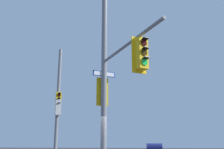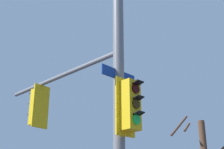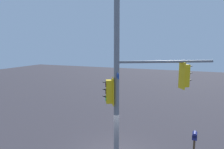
% 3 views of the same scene
% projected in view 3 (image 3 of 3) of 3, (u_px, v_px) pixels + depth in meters
% --- Properties ---
extents(main_signal_pole_assembly, '(3.00, 5.73, 9.44)m').
position_uv_depth(main_signal_pole_assembly, '(128.00, 67.00, 9.64)').
color(main_signal_pole_assembly, slate).
rests_on(main_signal_pole_assembly, ground).
extents(mailbox, '(0.45, 0.26, 1.41)m').
position_uv_depth(mailbox, '(195.00, 138.00, 10.40)').
color(mailbox, '#4C3823').
rests_on(mailbox, ground).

